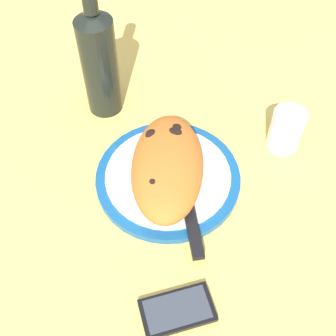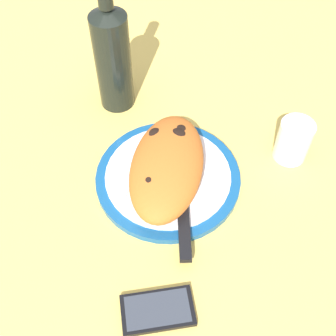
{
  "view_description": "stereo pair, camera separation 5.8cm",
  "coord_description": "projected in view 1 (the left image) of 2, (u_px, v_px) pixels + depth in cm",
  "views": [
    {
      "loc": [
        46.77,
        10.57,
        66.86
      ],
      "look_at": [
        0.0,
        0.0,
        3.75
      ],
      "focal_mm": 46.26,
      "sensor_mm": 36.0,
      "label": 1
    },
    {
      "loc": [
        45.16,
        16.11,
        66.86
      ],
      "look_at": [
        0.0,
        0.0,
        3.75
      ],
      "focal_mm": 46.26,
      "sensor_mm": 36.0,
      "label": 2
    }
  ],
  "objects": [
    {
      "name": "ground_plane",
      "position": [
        168.0,
        184.0,
        0.83
      ],
      "size": [
        150.0,
        150.0,
        3.0
      ],
      "primitive_type": "cube",
      "color": "#DBB756"
    },
    {
      "name": "plate",
      "position": [
        168.0,
        177.0,
        0.82
      ],
      "size": [
        27.24,
        27.24,
        1.75
      ],
      "color": "navy",
      "rests_on": "ground_plane"
    },
    {
      "name": "calzone",
      "position": [
        169.0,
        166.0,
        0.78
      ],
      "size": [
        26.41,
        17.08,
        6.49
      ],
      "color": "#C16023",
      "rests_on": "plate"
    },
    {
      "name": "fork",
      "position": [
        132.0,
        173.0,
        0.81
      ],
      "size": [
        15.03,
        2.24,
        0.4
      ],
      "color": "silver",
      "rests_on": "plate"
    },
    {
      "name": "knife",
      "position": [
        190.0,
        216.0,
        0.75
      ],
      "size": [
        22.44,
        10.17,
        1.2
      ],
      "color": "silver",
      "rests_on": "plate"
    },
    {
      "name": "smartphone",
      "position": [
        177.0,
        310.0,
        0.67
      ],
      "size": [
        10.91,
        12.88,
        1.16
      ],
      "color": "black",
      "rests_on": "ground_plane"
    },
    {
      "name": "water_glass",
      "position": [
        286.0,
        132.0,
        0.85
      ],
      "size": [
        6.49,
        6.49,
        8.57
      ],
      "color": "silver",
      "rests_on": "ground_plane"
    },
    {
      "name": "wine_bottle",
      "position": [
        99.0,
        62.0,
        0.85
      ],
      "size": [
        7.34,
        7.34,
        29.5
      ],
      "color": "black",
      "rests_on": "ground_plane"
    }
  ]
}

